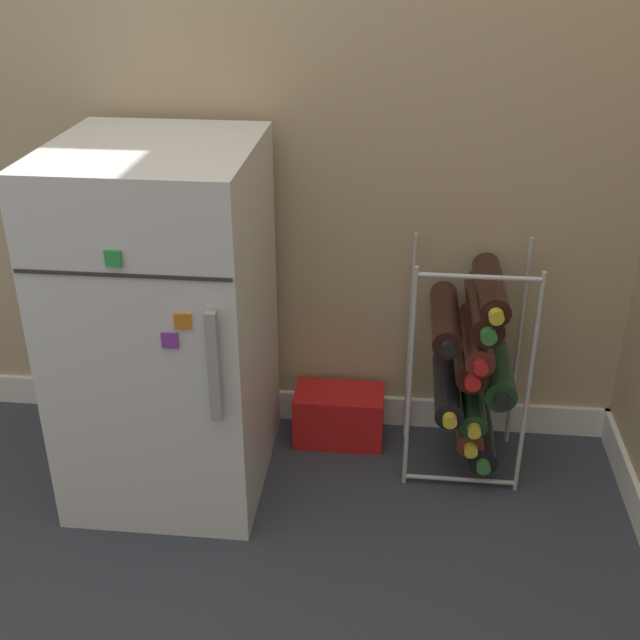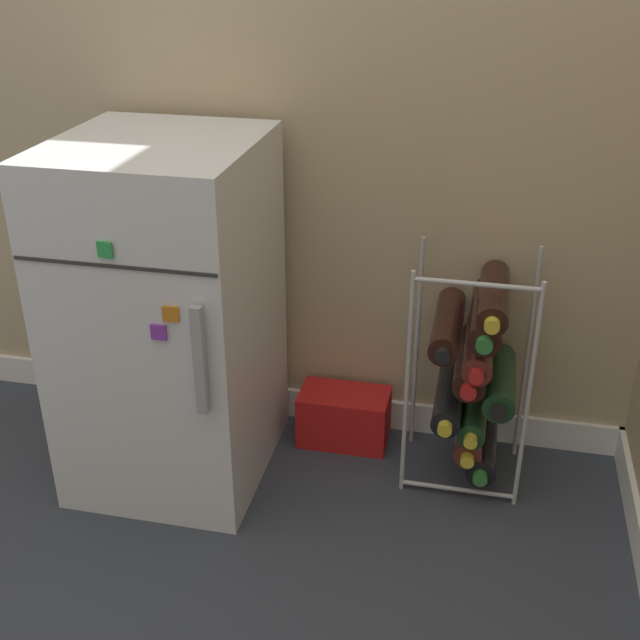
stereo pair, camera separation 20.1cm
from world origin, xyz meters
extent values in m
plane|color=#333842|center=(0.00, 0.00, 0.00)|extent=(14.00, 14.00, 0.00)
cube|color=white|center=(0.00, 0.62, 0.04)|extent=(6.68, 0.01, 0.09)
cube|color=silver|center=(-0.35, 0.34, 0.45)|extent=(0.47, 0.52, 0.90)
cube|color=#2D2D2D|center=(-0.35, 0.08, 0.69)|extent=(0.46, 0.00, 0.01)
cube|color=#9E9EA3|center=(-0.17, 0.06, 0.49)|extent=(0.02, 0.02, 0.26)
cube|color=orange|center=(-0.23, 0.08, 0.59)|extent=(0.04, 0.01, 0.04)
cube|color=purple|center=(-0.26, 0.08, 0.55)|extent=(0.04, 0.01, 0.04)
cube|color=green|center=(-0.37, 0.08, 0.73)|extent=(0.04, 0.01, 0.04)
cylinder|color=#B2B2B7|center=(0.26, 0.35, 0.31)|extent=(0.01, 0.01, 0.63)
cylinder|color=#B2B2B7|center=(0.55, 0.35, 0.31)|extent=(0.01, 0.01, 0.63)
cylinder|color=#B2B2B7|center=(0.26, 0.57, 0.31)|extent=(0.01, 0.01, 0.63)
cylinder|color=#B2B2B7|center=(0.55, 0.57, 0.31)|extent=(0.01, 0.01, 0.63)
cylinder|color=#B2B2B7|center=(0.40, 0.35, 0.02)|extent=(0.29, 0.01, 0.01)
cylinder|color=#B2B2B7|center=(0.40, 0.35, 0.61)|extent=(0.29, 0.01, 0.01)
cylinder|color=black|center=(0.46, 0.46, 0.09)|extent=(0.08, 0.26, 0.08)
cylinder|color=#2D7033|center=(0.46, 0.32, 0.09)|extent=(0.04, 0.02, 0.04)
cylinder|color=#56231E|center=(0.42, 0.46, 0.14)|extent=(0.07, 0.25, 0.07)
cylinder|color=gold|center=(0.42, 0.32, 0.14)|extent=(0.03, 0.02, 0.03)
cylinder|color=#19381E|center=(0.42, 0.46, 0.20)|extent=(0.07, 0.26, 0.07)
cylinder|color=gold|center=(0.42, 0.32, 0.20)|extent=(0.03, 0.02, 0.03)
cylinder|color=black|center=(0.36, 0.46, 0.24)|extent=(0.07, 0.30, 0.07)
cylinder|color=gold|center=(0.36, 0.30, 0.24)|extent=(0.04, 0.02, 0.04)
cylinder|color=#19381E|center=(0.48, 0.46, 0.29)|extent=(0.08, 0.26, 0.08)
cylinder|color=black|center=(0.48, 0.32, 0.29)|extent=(0.04, 0.02, 0.04)
cylinder|color=black|center=(0.41, 0.46, 0.34)|extent=(0.08, 0.28, 0.08)
cylinder|color=red|center=(0.41, 0.31, 0.34)|extent=(0.04, 0.02, 0.04)
cylinder|color=#56231E|center=(0.42, 0.46, 0.39)|extent=(0.07, 0.29, 0.07)
cylinder|color=red|center=(0.42, 0.30, 0.39)|extent=(0.04, 0.02, 0.04)
cylinder|color=black|center=(0.34, 0.46, 0.44)|extent=(0.07, 0.30, 0.07)
cylinder|color=black|center=(0.34, 0.30, 0.44)|extent=(0.04, 0.02, 0.04)
cylinder|color=black|center=(0.43, 0.46, 0.48)|extent=(0.08, 0.30, 0.08)
cylinder|color=#2D7033|center=(0.43, 0.30, 0.48)|extent=(0.04, 0.02, 0.04)
cylinder|color=black|center=(0.45, 0.46, 0.53)|extent=(0.07, 0.29, 0.07)
cylinder|color=gold|center=(0.45, 0.30, 0.53)|extent=(0.04, 0.02, 0.04)
cube|color=red|center=(0.07, 0.53, 0.08)|extent=(0.25, 0.14, 0.16)
camera|label=1|loc=(0.21, -1.39, 1.36)|focal=45.00mm
camera|label=2|loc=(0.41, -1.36, 1.36)|focal=45.00mm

